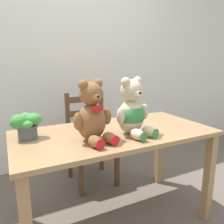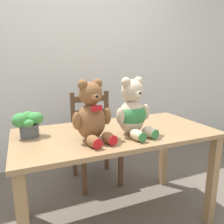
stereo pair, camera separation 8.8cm
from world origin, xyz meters
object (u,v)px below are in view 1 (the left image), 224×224
Objects in this scene: teddy_bear_left at (93,115)px; teddy_bear_right at (132,112)px; potted_plant at (27,124)px; wooden_chair_behind at (90,139)px.

teddy_bear_right reaches higher than teddy_bear_left.
teddy_bear_right is at bearing -17.97° from potted_plant.
teddy_bear_right is 1.99× the size of potted_plant.
wooden_chair_behind is 2.35× the size of teddy_bear_right.
wooden_chair_behind is 0.95m from teddy_bear_left.
teddy_bear_right is (0.29, 0.00, -0.01)m from teddy_bear_left.
teddy_bear_left reaches higher than wooden_chair_behind.
teddy_bear_left is at bearing -30.52° from potted_plant.
teddy_bear_left reaches higher than potted_plant.
teddy_bear_right is (0.02, -0.78, 0.46)m from wooden_chair_behind.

